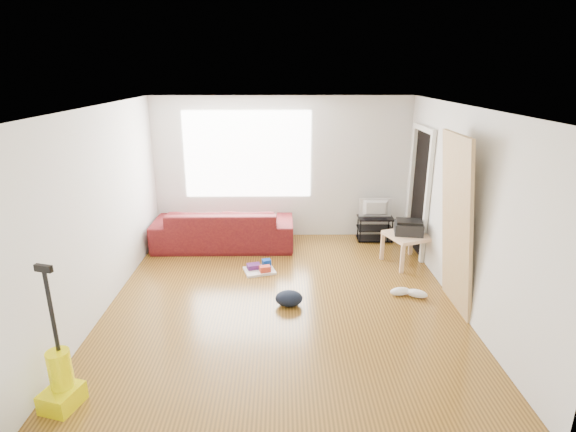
{
  "coord_description": "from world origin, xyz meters",
  "views": [
    {
      "loc": [
        -0.01,
        -5.28,
        2.91
      ],
      "look_at": [
        0.08,
        0.6,
        0.99
      ],
      "focal_mm": 28.0,
      "sensor_mm": 36.0,
      "label": 1
    }
  ],
  "objects_px": {
    "sofa": "(225,246)",
    "side_table": "(408,239)",
    "tv_stand": "(375,228)",
    "vacuum": "(61,381)",
    "cleaning_tray": "(260,268)",
    "bucket": "(240,252)",
    "backpack": "(289,305)"
  },
  "relations": [
    {
      "from": "sofa",
      "to": "bucket",
      "type": "bearing_deg",
      "value": 138.89
    },
    {
      "from": "sofa",
      "to": "side_table",
      "type": "distance_m",
      "value": 3.07
    },
    {
      "from": "sofa",
      "to": "side_table",
      "type": "height_order",
      "value": "side_table"
    },
    {
      "from": "tv_stand",
      "to": "vacuum",
      "type": "relative_size",
      "value": 0.46
    },
    {
      "from": "sofa",
      "to": "vacuum",
      "type": "height_order",
      "value": "vacuum"
    },
    {
      "from": "cleaning_tray",
      "to": "backpack",
      "type": "height_order",
      "value": "cleaning_tray"
    },
    {
      "from": "cleaning_tray",
      "to": "tv_stand",
      "type": "bearing_deg",
      "value": 33.16
    },
    {
      "from": "tv_stand",
      "to": "backpack",
      "type": "distance_m",
      "value": 2.82
    },
    {
      "from": "tv_stand",
      "to": "side_table",
      "type": "xyz_separation_m",
      "value": [
        0.3,
        -1.02,
        0.19
      ]
    },
    {
      "from": "sofa",
      "to": "side_table",
      "type": "bearing_deg",
      "value": 165.67
    },
    {
      "from": "tv_stand",
      "to": "bucket",
      "type": "relative_size",
      "value": 2.23
    },
    {
      "from": "tv_stand",
      "to": "vacuum",
      "type": "height_order",
      "value": "vacuum"
    },
    {
      "from": "bucket",
      "to": "sofa",
      "type": "bearing_deg",
      "value": 138.89
    },
    {
      "from": "side_table",
      "to": "bucket",
      "type": "height_order",
      "value": "side_table"
    },
    {
      "from": "side_table",
      "to": "cleaning_tray",
      "type": "bearing_deg",
      "value": -173.14
    },
    {
      "from": "cleaning_tray",
      "to": "vacuum",
      "type": "relative_size",
      "value": 0.38
    },
    {
      "from": "tv_stand",
      "to": "vacuum",
      "type": "bearing_deg",
      "value": -130.55
    },
    {
      "from": "tv_stand",
      "to": "sofa",
      "type": "bearing_deg",
      "value": -173.13
    },
    {
      "from": "tv_stand",
      "to": "backpack",
      "type": "relative_size",
      "value": 1.75
    },
    {
      "from": "sofa",
      "to": "side_table",
      "type": "xyz_separation_m",
      "value": [
        2.95,
        -0.75,
        0.41
      ]
    },
    {
      "from": "tv_stand",
      "to": "side_table",
      "type": "relative_size",
      "value": 0.81
    },
    {
      "from": "side_table",
      "to": "bucket",
      "type": "xyz_separation_m",
      "value": [
        -2.66,
        0.5,
        -0.41
      ]
    },
    {
      "from": "cleaning_tray",
      "to": "backpack",
      "type": "bearing_deg",
      "value": -67.92
    },
    {
      "from": "sofa",
      "to": "cleaning_tray",
      "type": "height_order",
      "value": "sofa"
    },
    {
      "from": "backpack",
      "to": "vacuum",
      "type": "bearing_deg",
      "value": -139.65
    },
    {
      "from": "vacuum",
      "to": "side_table",
      "type": "bearing_deg",
      "value": 54.39
    },
    {
      "from": "tv_stand",
      "to": "cleaning_tray",
      "type": "distance_m",
      "value": 2.38
    },
    {
      "from": "tv_stand",
      "to": "vacuum",
      "type": "xyz_separation_m",
      "value": [
        -3.65,
        -4.11,
        0.03
      ]
    },
    {
      "from": "sofa",
      "to": "vacuum",
      "type": "distance_m",
      "value": 3.98
    },
    {
      "from": "bucket",
      "to": "cleaning_tray",
      "type": "relative_size",
      "value": 0.54
    },
    {
      "from": "backpack",
      "to": "vacuum",
      "type": "distance_m",
      "value": 2.75
    },
    {
      "from": "cleaning_tray",
      "to": "bucket",
      "type": "bearing_deg",
      "value": 115.7
    }
  ]
}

